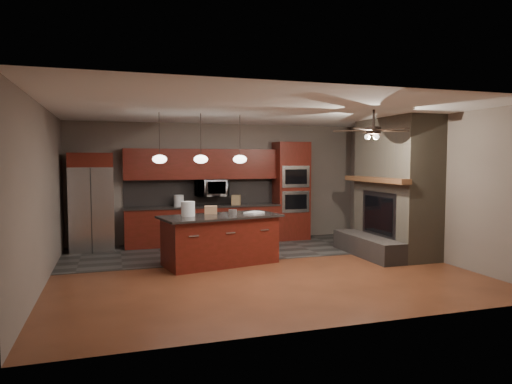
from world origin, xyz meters
name	(u,v)px	position (x,y,z in m)	size (l,w,h in m)	color
ground	(259,269)	(0.00, 0.00, 0.00)	(7.00, 7.00, 0.00)	brown
ceiling	(259,111)	(0.00, 0.00, 2.80)	(7.00, 6.00, 0.02)	white
back_wall	(220,183)	(0.00, 3.00, 1.40)	(7.00, 0.02, 2.80)	slate
right_wall	(425,187)	(3.50, 0.00, 1.40)	(0.02, 6.00, 2.80)	slate
left_wall	(43,195)	(-3.50, 0.00, 1.40)	(0.02, 6.00, 2.80)	slate
slate_tile_patch	(233,250)	(0.00, 1.80, 0.01)	(7.00, 2.40, 0.01)	#393733
fireplace_column	(393,192)	(3.04, 0.40, 1.30)	(1.30, 2.10, 2.80)	#675C49
back_cabinetry	(203,205)	(-0.48, 2.74, 0.89)	(3.59, 0.64, 2.20)	maroon
oven_tower	(291,191)	(1.70, 2.69, 1.19)	(0.80, 0.63, 2.38)	maroon
microwave	(211,188)	(-0.27, 2.75, 1.30)	(0.73, 0.41, 0.50)	silver
refrigerator	(92,202)	(-2.90, 2.62, 1.05)	(0.90, 0.75, 2.10)	silver
kitchen_island	(221,239)	(-0.57, 0.57, 0.46)	(2.35, 1.42, 0.92)	maroon
white_bucket	(188,209)	(-1.16, 0.61, 1.05)	(0.25, 0.25, 0.27)	white
paint_can	(233,212)	(-0.34, 0.54, 0.97)	(0.15, 0.15, 0.10)	#AFAFB4
paint_tray	(254,213)	(0.11, 0.64, 0.94)	(0.35, 0.24, 0.03)	white
cardboard_box	(211,210)	(-0.69, 0.85, 1.00)	(0.24, 0.17, 0.15)	#A67A55
counter_bucket	(179,201)	(-1.04, 2.70, 1.03)	(0.22, 0.22, 0.25)	silver
counter_box	(236,200)	(0.29, 2.65, 1.01)	(0.20, 0.16, 0.22)	#9C7B50
pendant_left	(160,159)	(-1.65, 0.70, 1.96)	(0.26, 0.26, 0.92)	black
pendant_center	(201,159)	(-0.90, 0.70, 1.96)	(0.26, 0.26, 0.92)	black
pendant_right	(240,159)	(-0.15, 0.70, 1.96)	(0.26, 0.26, 0.92)	black
ceiling_fan	(373,130)	(1.80, -0.80, 2.46)	(1.27, 1.33, 0.41)	black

